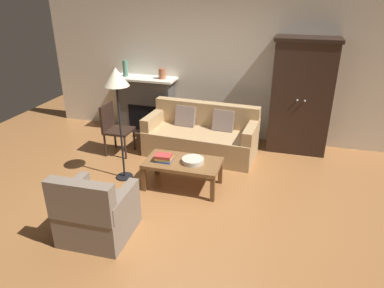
{
  "coord_description": "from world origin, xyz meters",
  "views": [
    {
      "loc": [
        1.24,
        -4.03,
        2.75
      ],
      "look_at": [
        -0.13,
        0.72,
        0.55
      ],
      "focal_mm": 33.38,
      "sensor_mm": 36.0,
      "label": 1
    }
  ],
  "objects_px": {
    "armoire": "(301,96)",
    "mantel_vase_terracotta": "(162,74)",
    "fruit_bowl": "(193,161)",
    "mantel_vase_jade": "(125,68)",
    "couch": "(201,137)",
    "fireplace": "(146,104)",
    "floor_lamp": "(117,84)",
    "book_stack": "(164,158)",
    "coffee_table": "(183,165)",
    "side_chair_wooden": "(114,126)",
    "armchair_near_left": "(96,214)"
  },
  "relations": [
    {
      "from": "armoire",
      "to": "fruit_bowl",
      "type": "distance_m",
      "value": 2.39
    },
    {
      "from": "fireplace",
      "to": "book_stack",
      "type": "bearing_deg",
      "value": -60.88
    },
    {
      "from": "fireplace",
      "to": "side_chair_wooden",
      "type": "relative_size",
      "value": 1.4
    },
    {
      "from": "fireplace",
      "to": "side_chair_wooden",
      "type": "height_order",
      "value": "fireplace"
    },
    {
      "from": "mantel_vase_jade",
      "to": "mantel_vase_terracotta",
      "type": "bearing_deg",
      "value": 0.0
    },
    {
      "from": "armoire",
      "to": "couch",
      "type": "distance_m",
      "value": 1.86
    },
    {
      "from": "armoire",
      "to": "couch",
      "type": "relative_size",
      "value": 1.01
    },
    {
      "from": "couch",
      "to": "mantel_vase_jade",
      "type": "height_order",
      "value": "mantel_vase_jade"
    },
    {
      "from": "mantel_vase_terracotta",
      "to": "mantel_vase_jade",
      "type": "bearing_deg",
      "value": 180.0
    },
    {
      "from": "fruit_bowl",
      "to": "mantel_vase_jade",
      "type": "xyz_separation_m",
      "value": [
        -1.91,
        1.91,
        0.82
      ]
    },
    {
      "from": "fireplace",
      "to": "side_chair_wooden",
      "type": "bearing_deg",
      "value": -96.62
    },
    {
      "from": "side_chair_wooden",
      "to": "floor_lamp",
      "type": "distance_m",
      "value": 1.37
    },
    {
      "from": "book_stack",
      "to": "floor_lamp",
      "type": "height_order",
      "value": "floor_lamp"
    },
    {
      "from": "couch",
      "to": "book_stack",
      "type": "relative_size",
      "value": 7.66
    },
    {
      "from": "armoire",
      "to": "book_stack",
      "type": "distance_m",
      "value": 2.71
    },
    {
      "from": "couch",
      "to": "side_chair_wooden",
      "type": "relative_size",
      "value": 2.18
    },
    {
      "from": "armoire",
      "to": "fruit_bowl",
      "type": "relative_size",
      "value": 6.24
    },
    {
      "from": "fireplace",
      "to": "book_stack",
      "type": "relative_size",
      "value": 4.92
    },
    {
      "from": "mantel_vase_terracotta",
      "to": "side_chair_wooden",
      "type": "bearing_deg",
      "value": -114.76
    },
    {
      "from": "fireplace",
      "to": "fruit_bowl",
      "type": "relative_size",
      "value": 3.95
    },
    {
      "from": "coffee_table",
      "to": "mantel_vase_jade",
      "type": "distance_m",
      "value": 2.75
    },
    {
      "from": "fruit_bowl",
      "to": "armchair_near_left",
      "type": "height_order",
      "value": "armchair_near_left"
    },
    {
      "from": "armoire",
      "to": "coffee_table",
      "type": "bearing_deg",
      "value": -130.32
    },
    {
      "from": "book_stack",
      "to": "couch",
      "type": "bearing_deg",
      "value": 79.64
    },
    {
      "from": "book_stack",
      "to": "fruit_bowl",
      "type": "bearing_deg",
      "value": 9.44
    },
    {
      "from": "side_chair_wooden",
      "to": "book_stack",
      "type": "bearing_deg",
      "value": -35.05
    },
    {
      "from": "coffee_table",
      "to": "book_stack",
      "type": "distance_m",
      "value": 0.3
    },
    {
      "from": "book_stack",
      "to": "armchair_near_left",
      "type": "relative_size",
      "value": 0.29
    },
    {
      "from": "fruit_bowl",
      "to": "coffee_table",
      "type": "bearing_deg",
      "value": -179.59
    },
    {
      "from": "fruit_bowl",
      "to": "couch",
      "type": "bearing_deg",
      "value": 98.93
    },
    {
      "from": "side_chair_wooden",
      "to": "mantel_vase_terracotta",
      "type": "bearing_deg",
      "value": 65.24
    },
    {
      "from": "couch",
      "to": "floor_lamp",
      "type": "xyz_separation_m",
      "value": [
        -0.93,
        -1.19,
        1.18
      ]
    },
    {
      "from": "book_stack",
      "to": "side_chair_wooden",
      "type": "height_order",
      "value": "side_chair_wooden"
    },
    {
      "from": "coffee_table",
      "to": "fireplace",
      "type": "bearing_deg",
      "value": 125.6
    },
    {
      "from": "fireplace",
      "to": "armoire",
      "type": "xyz_separation_m",
      "value": [
        2.95,
        -0.08,
        0.43
      ]
    },
    {
      "from": "coffee_table",
      "to": "side_chair_wooden",
      "type": "relative_size",
      "value": 1.22
    },
    {
      "from": "fireplace",
      "to": "floor_lamp",
      "type": "relative_size",
      "value": 0.73
    },
    {
      "from": "mantel_vase_terracotta",
      "to": "armchair_near_left",
      "type": "height_order",
      "value": "mantel_vase_terracotta"
    },
    {
      "from": "fruit_bowl",
      "to": "floor_lamp",
      "type": "relative_size",
      "value": 0.19
    },
    {
      "from": "fireplace",
      "to": "floor_lamp",
      "type": "distance_m",
      "value": 2.17
    },
    {
      "from": "armoire",
      "to": "side_chair_wooden",
      "type": "distance_m",
      "value": 3.29
    },
    {
      "from": "mantel_vase_jade",
      "to": "book_stack",
      "type": "bearing_deg",
      "value": -52.98
    },
    {
      "from": "fruit_bowl",
      "to": "floor_lamp",
      "type": "xyz_separation_m",
      "value": [
        -1.12,
        0.01,
        1.04
      ]
    },
    {
      "from": "couch",
      "to": "mantel_vase_jade",
      "type": "relative_size",
      "value": 6.32
    },
    {
      "from": "floor_lamp",
      "to": "mantel_vase_terracotta",
      "type": "bearing_deg",
      "value": 91.18
    },
    {
      "from": "book_stack",
      "to": "armoire",
      "type": "bearing_deg",
      "value": 46.24
    },
    {
      "from": "armoire",
      "to": "armchair_near_left",
      "type": "distance_m",
      "value": 3.97
    },
    {
      "from": "armoire",
      "to": "mantel_vase_terracotta",
      "type": "xyz_separation_m",
      "value": [
        -2.57,
        0.06,
        0.22
      ]
    },
    {
      "from": "armoire",
      "to": "armchair_near_left",
      "type": "height_order",
      "value": "armoire"
    },
    {
      "from": "couch",
      "to": "floor_lamp",
      "type": "relative_size",
      "value": 1.14
    }
  ]
}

